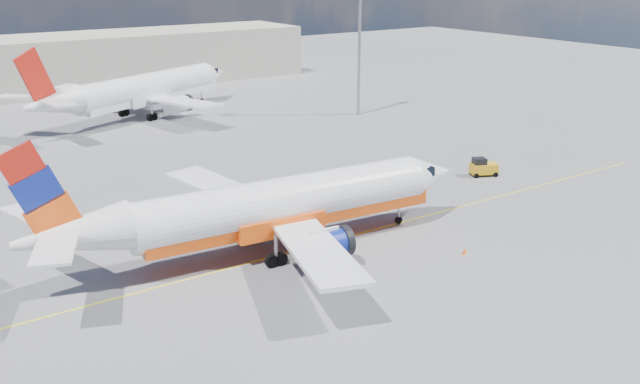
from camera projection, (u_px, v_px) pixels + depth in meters
ground at (361, 254)px, 48.03m from camera, size 240.00×240.00×0.00m
taxi_line at (335, 240)px, 50.36m from camera, size 70.00×0.15×0.01m
terminal_main at (83, 62)px, 107.96m from camera, size 70.00×14.00×8.00m
main_jet at (272, 207)px, 47.43m from camera, size 32.05×25.28×9.71m
second_jet at (141, 90)px, 88.28m from camera, size 32.99×24.84×10.17m
gse_tug at (483, 167)px, 65.02m from camera, size 2.71×2.30×1.70m
traffic_cone at (464, 251)px, 47.81m from camera, size 0.36×0.36×0.51m
floodlight_mast at (360, 25)px, 87.25m from camera, size 1.35×1.35×18.56m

